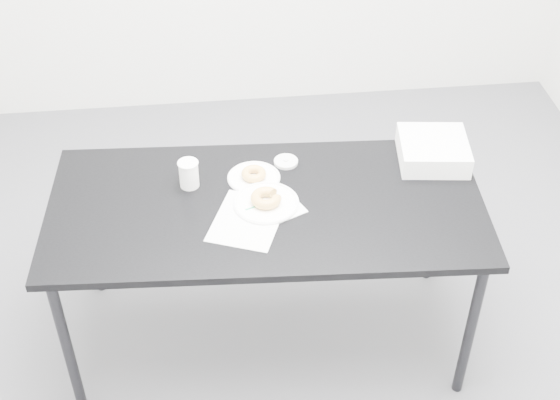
{
  "coord_description": "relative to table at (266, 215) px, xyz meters",
  "views": [
    {
      "loc": [
        -0.25,
        -2.33,
        2.75
      ],
      "look_at": [
        0.02,
        0.02,
        0.78
      ],
      "focal_mm": 50.0,
      "sensor_mm": 36.0,
      "label": 1
    }
  ],
  "objects": [
    {
      "name": "floor",
      "position": [
        0.04,
        -0.0,
        -0.72
      ],
      "size": [
        4.0,
        4.0,
        0.0
      ],
      "primitive_type": "plane",
      "color": "#525257",
      "rests_on": "ground"
    },
    {
      "name": "table",
      "position": [
        0.0,
        0.0,
        0.0
      ],
      "size": [
        1.76,
        0.9,
        0.78
      ],
      "rotation": [
        0.0,
        0.0,
        -0.06
      ],
      "color": "black",
      "rests_on": "floor"
    },
    {
      "name": "scorecard",
      "position": [
        -0.08,
        -0.09,
        0.06
      ],
      "size": [
        0.34,
        0.38,
        0.0
      ],
      "primitive_type": "cube",
      "rotation": [
        0.0,
        0.0,
        -0.37
      ],
      "color": "white",
      "rests_on": "table"
    },
    {
      "name": "logo_patch",
      "position": [
        0.0,
        -0.01,
        0.06
      ],
      "size": [
        0.07,
        0.07,
        0.0
      ],
      "primitive_type": "cube",
      "rotation": [
        0.0,
        0.0,
        -0.37
      ],
      "color": "green",
      "rests_on": "scorecard"
    },
    {
      "name": "pen",
      "position": [
        -0.02,
        -0.01,
        0.07
      ],
      "size": [
        0.14,
        0.06,
        0.01
      ],
      "primitive_type": "cylinder",
      "rotation": [
        0.0,
        1.57,
        0.38
      ],
      "color": "#0C8551",
      "rests_on": "scorecard"
    },
    {
      "name": "napkin",
      "position": [
        0.04,
        -0.03,
        0.06
      ],
      "size": [
        0.24,
        0.24,
        0.0
      ],
      "primitive_type": "cube",
      "rotation": [
        0.0,
        0.0,
        0.44
      ],
      "color": "white",
      "rests_on": "table"
    },
    {
      "name": "plate_near",
      "position": [
        -0.0,
        -0.0,
        0.07
      ],
      "size": [
        0.26,
        0.26,
        0.01
      ],
      "primitive_type": "cylinder",
      "color": "white",
      "rests_on": "napkin"
    },
    {
      "name": "donut_near",
      "position": [
        -0.0,
        -0.0,
        0.09
      ],
      "size": [
        0.15,
        0.15,
        0.04
      ],
      "primitive_type": "torus",
      "rotation": [
        0.0,
        0.0,
        0.3
      ],
      "color": "gold",
      "rests_on": "plate_near"
    },
    {
      "name": "plate_far",
      "position": [
        -0.03,
        0.17,
        0.06
      ],
      "size": [
        0.22,
        0.22,
        0.01
      ],
      "primitive_type": "cylinder",
      "color": "white",
      "rests_on": "table"
    },
    {
      "name": "donut_far",
      "position": [
        -0.03,
        0.17,
        0.08
      ],
      "size": [
        0.13,
        0.13,
        0.03
      ],
      "primitive_type": "torus",
      "rotation": [
        0.0,
        0.0,
        0.29
      ],
      "color": "gold",
      "rests_on": "plate_far"
    },
    {
      "name": "coffee_cup",
      "position": [
        -0.3,
        0.15,
        0.12
      ],
      "size": [
        0.08,
        0.08,
        0.12
      ],
      "primitive_type": "cylinder",
      "color": "white",
      "rests_on": "table"
    },
    {
      "name": "cup_lid",
      "position": [
        0.11,
        0.25,
        0.07
      ],
      "size": [
        0.1,
        0.1,
        0.01
      ],
      "primitive_type": "cylinder",
      "color": "silver",
      "rests_on": "table"
    },
    {
      "name": "bakery_box",
      "position": [
        0.72,
        0.21,
        0.11
      ],
      "size": [
        0.31,
        0.31,
        0.09
      ],
      "primitive_type": "cube",
      "rotation": [
        0.0,
        0.0,
        -0.12
      ],
      "color": "white",
      "rests_on": "table"
    }
  ]
}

